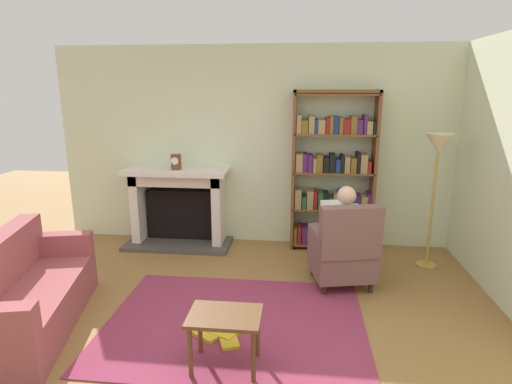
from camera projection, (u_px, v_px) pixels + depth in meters
ground at (230, 343)px, 3.59m from camera, size 14.00×14.00×0.00m
back_wall at (259, 147)px, 5.72m from camera, size 5.60×0.10×2.70m
side_wall_right at (507, 169)px, 4.19m from camera, size 0.10×5.20×2.70m
area_rug at (235, 323)px, 3.88m from camera, size 2.40×1.80×0.01m
fireplace at (179, 204)px, 5.78m from camera, size 1.45×0.64×1.08m
mantel_clock at (176, 162)px, 5.53m from camera, size 0.14×0.14×0.20m
bookshelf at (333, 175)px, 5.49m from camera, size 1.09×0.32×2.12m
armchair_reading at (344, 250)px, 4.51m from camera, size 0.76×0.74×0.97m
seated_reader at (342, 230)px, 4.58m from camera, size 0.43×0.58×1.14m
sofa_floral at (25, 297)px, 3.73m from camera, size 1.09×1.82×0.85m
side_table at (225, 323)px, 3.19m from camera, size 0.56×0.39×0.46m
scattered_books at (220, 330)px, 3.73m from camera, size 0.48×0.64×0.04m
floor_lamp at (438, 155)px, 4.79m from camera, size 0.32×0.32×1.64m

